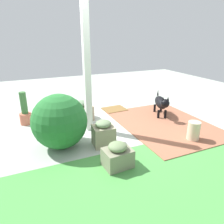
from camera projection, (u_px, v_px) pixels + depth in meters
ground_plane at (110, 126)px, 4.55m from camera, size 12.00×12.00×0.00m
brick_path at (164, 124)px, 4.65m from camera, size 1.80×2.40×0.02m
lawn_patch at (147, 218)px, 2.26m from camera, size 5.20×2.80×0.01m
porch_pillar at (87, 69)px, 3.98m from camera, size 0.12×0.12×2.47m
stone_planter_nearest at (82, 111)px, 4.84m from camera, size 0.46×0.41×0.46m
stone_planter_mid at (103, 134)px, 3.70m from camera, size 0.39×0.36×0.47m
stone_planter_far at (118, 156)px, 3.11m from camera, size 0.43×0.35×0.39m
round_shrub at (60, 121)px, 3.57m from camera, size 0.94×0.94×0.94m
terracotta_pot_tall at (25, 113)px, 4.58m from camera, size 0.25×0.25×0.72m
dog at (161, 103)px, 4.98m from camera, size 0.49×0.83×0.58m
ceramic_urn at (194, 131)px, 3.89m from camera, size 0.22×0.22×0.36m
doormat at (115, 109)px, 5.52m from camera, size 0.58×0.49×0.03m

